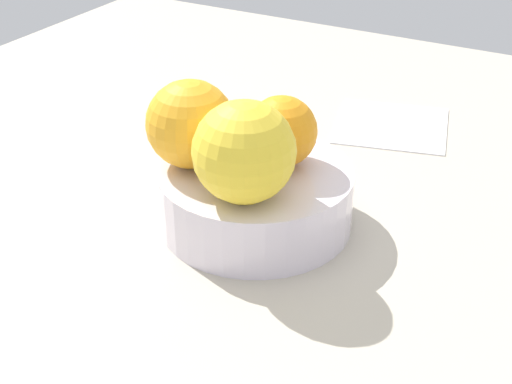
# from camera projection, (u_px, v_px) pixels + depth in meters

# --- Properties ---
(ground_plane) EXTENTS (1.10, 1.10, 0.02)m
(ground_plane) POSITION_uv_depth(u_px,v_px,m) (256.00, 232.00, 0.66)
(ground_plane) COLOR #BCB29E
(fruit_bowl) EXTENTS (0.17, 0.17, 0.05)m
(fruit_bowl) POSITION_uv_depth(u_px,v_px,m) (256.00, 198.00, 0.64)
(fruit_bowl) COLOR silver
(fruit_bowl) RESTS_ON ground_plane
(orange_in_bowl_0) EXTENTS (0.08, 0.08, 0.08)m
(orange_in_bowl_0) POSITION_uv_depth(u_px,v_px,m) (244.00, 152.00, 0.57)
(orange_in_bowl_0) COLOR yellow
(orange_in_bowl_0) RESTS_ON fruit_bowl
(orange_in_bowl_1) EXTENTS (0.06, 0.06, 0.06)m
(orange_in_bowl_1) POSITION_uv_depth(u_px,v_px,m) (282.00, 131.00, 0.62)
(orange_in_bowl_1) COLOR orange
(orange_in_bowl_1) RESTS_ON fruit_bowl
(orange_in_bowl_2) EXTENTS (0.08, 0.08, 0.08)m
(orange_in_bowl_2) POSITION_uv_depth(u_px,v_px,m) (190.00, 124.00, 0.62)
(orange_in_bowl_2) COLOR #F9A823
(orange_in_bowl_2) RESTS_ON fruit_bowl
(folded_napkin) EXTENTS (0.15, 0.15, 0.00)m
(folded_napkin) POSITION_uv_depth(u_px,v_px,m) (392.00, 125.00, 0.83)
(folded_napkin) COLOR white
(folded_napkin) RESTS_ON ground_plane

